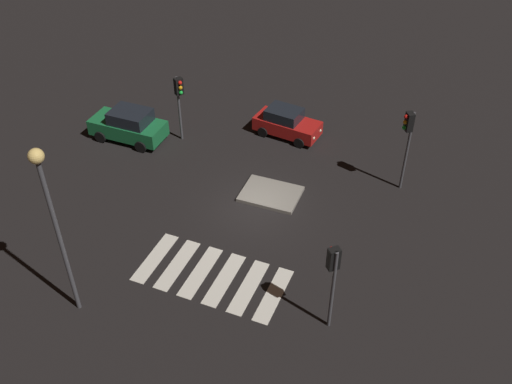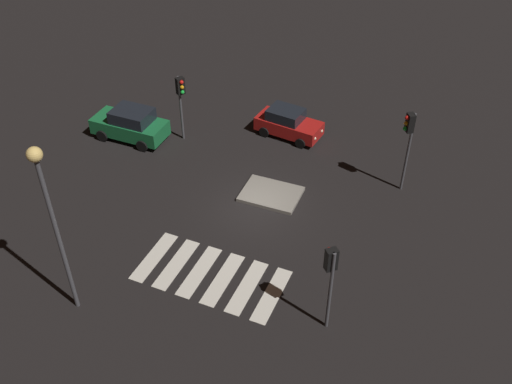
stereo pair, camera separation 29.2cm
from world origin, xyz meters
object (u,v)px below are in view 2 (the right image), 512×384
traffic_island (271,194)px  traffic_light_east (331,270)px  traffic_light_west (181,93)px  street_lamp (49,206)px  car_red (288,123)px  traffic_light_north (409,134)px  car_green (130,124)px

traffic_island → traffic_light_east: (5.05, -6.70, 2.99)m
traffic_light_west → street_lamp: 13.05m
car_red → traffic_light_east: size_ratio=0.98×
traffic_light_north → traffic_light_west: 12.42m
traffic_island → street_lamp: bearing=-115.3°
car_green → traffic_light_west: bearing=-160.0°
car_red → traffic_light_west: 6.40m
car_red → car_green: (-8.21, -3.85, 0.11)m
traffic_island → traffic_light_north: 7.42m
traffic_island → car_green: bearing=169.4°
traffic_island → traffic_light_west: 7.71m
traffic_light_west → street_lamp: (1.89, -12.69, 2.36)m
traffic_island → car_red: bearing=102.3°
traffic_light_west → car_green: bearing=-126.8°
traffic_light_north → traffic_light_west: size_ratio=1.13×
street_lamp → traffic_light_west: bearing=98.5°
traffic_island → traffic_light_north: bearing=27.9°
traffic_light_west → traffic_light_north: bearing=34.1°
car_green → traffic_light_west: traffic_light_west is taller
traffic_light_west → street_lamp: bearing=-48.7°
car_green → traffic_island: bearing=169.0°
car_green → traffic_light_north: traffic_light_north is taller
car_red → traffic_light_north: bearing=-12.8°
car_green → traffic_light_north: 15.55m
traffic_light_north → traffic_island: bearing=-6.8°
car_green → traffic_light_east: 16.91m
traffic_light_north → street_lamp: 16.81m
car_red → traffic_light_west: size_ratio=1.00×
traffic_light_west → traffic_light_east: bearing=-6.6°
car_green → traffic_light_east: bearing=149.3°
car_green → traffic_light_west: (2.88, 1.07, 2.09)m
traffic_light_east → street_lamp: (-9.71, -3.17, 2.29)m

